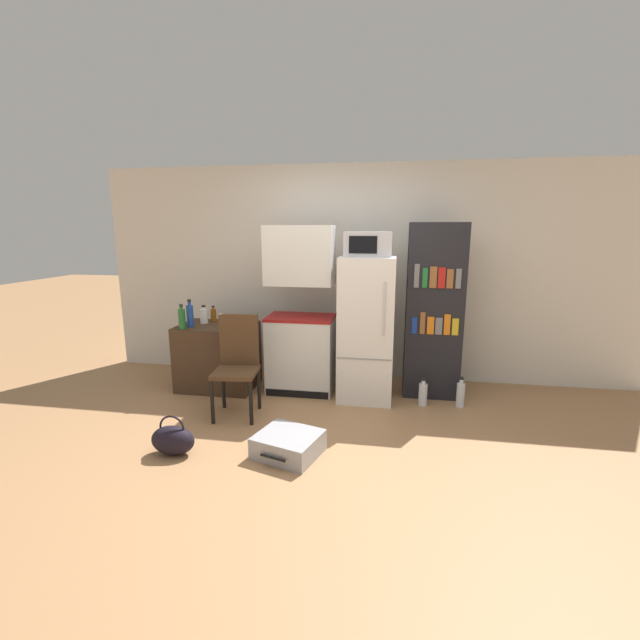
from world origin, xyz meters
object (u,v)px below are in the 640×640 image
at_px(refrigerator, 366,328).
at_px(water_bottle_middle, 460,394).
at_px(bookshelf, 434,312).
at_px(bottle_milk_white, 204,316).
at_px(suitcase_large_flat, 288,444).
at_px(handbag, 173,440).
at_px(bottle_blue_soda, 190,315).
at_px(bottle_green_tall, 182,319).
at_px(kitchen_hutch, 301,317).
at_px(chair, 238,358).
at_px(side_table, 218,356).
at_px(water_bottle_front, 423,394).
at_px(microwave, 368,244).
at_px(bottle_amber_beer, 213,315).

relative_size(refrigerator, water_bottle_middle, 4.77).
bearing_deg(bookshelf, bottle_milk_white, -177.89).
xyz_separation_m(suitcase_large_flat, handbag, (-0.92, -0.15, 0.04)).
relative_size(suitcase_large_flat, water_bottle_middle, 1.85).
bearing_deg(bottle_blue_soda, bottle_green_tall, -107.01).
distance_m(refrigerator, suitcase_large_flat, 1.59).
relative_size(kitchen_hutch, suitcase_large_flat, 3.11).
height_order(refrigerator, bottle_blue_soda, refrigerator).
bearing_deg(bottle_blue_soda, bookshelf, 6.31).
height_order(refrigerator, bottle_milk_white, refrigerator).
bearing_deg(chair, side_table, 121.29).
height_order(bookshelf, water_bottle_middle, bookshelf).
relative_size(suitcase_large_flat, water_bottle_front, 2.00).
distance_m(chair, water_bottle_middle, 2.28).
relative_size(refrigerator, microwave, 3.21).
height_order(refrigerator, bottle_green_tall, refrigerator).
xyz_separation_m(side_table, chair, (0.47, -0.62, 0.20)).
xyz_separation_m(microwave, bottle_milk_white, (-1.85, 0.06, -0.82)).
height_order(kitchen_hutch, water_bottle_front, kitchen_hutch).
bearing_deg(bottle_amber_beer, microwave, -5.57).
distance_m(microwave, water_bottle_front, 1.64).
xyz_separation_m(handbag, water_bottle_middle, (2.43, 1.37, 0.01)).
xyz_separation_m(kitchen_hutch, microwave, (0.72, -0.07, 0.79)).
bearing_deg(side_table, refrigerator, 0.03).
relative_size(refrigerator, bottle_milk_white, 7.35).
bearing_deg(suitcase_large_flat, bottle_amber_beer, 146.35).
distance_m(bottle_blue_soda, bottle_amber_beer, 0.34).
relative_size(microwave, handbag, 1.31).
xyz_separation_m(bookshelf, water_bottle_middle, (0.28, -0.28, -0.79)).
bearing_deg(suitcase_large_flat, bottle_green_tall, 159.33).
relative_size(refrigerator, water_bottle_front, 5.16).
xyz_separation_m(chair, water_bottle_front, (1.81, 0.47, -0.44)).
bearing_deg(bottle_milk_white, microwave, -1.90).
bearing_deg(kitchen_hutch, bottle_milk_white, -179.77).
bearing_deg(bottle_milk_white, water_bottle_front, -4.93).
bearing_deg(water_bottle_front, refrigerator, 165.87).
relative_size(microwave, suitcase_large_flat, 0.80).
distance_m(bookshelf, water_bottle_front, 0.87).
distance_m(side_table, water_bottle_middle, 2.67).
bearing_deg(suitcase_large_flat, water_bottle_front, 63.34).
relative_size(bookshelf, bottle_milk_white, 9.01).
xyz_separation_m(suitcase_large_flat, water_bottle_middle, (1.51, 1.22, 0.05)).
distance_m(bottle_blue_soda, water_bottle_middle, 2.99).
xyz_separation_m(bottle_blue_soda, handbag, (0.47, -1.36, -0.74)).
distance_m(suitcase_large_flat, water_bottle_middle, 1.94).
distance_m(kitchen_hutch, bottle_blue_soda, 1.21).
height_order(microwave, bottle_green_tall, microwave).
distance_m(microwave, chair, 1.73).
relative_size(bookshelf, bottle_green_tall, 6.84).
bearing_deg(kitchen_hutch, bookshelf, 3.59).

